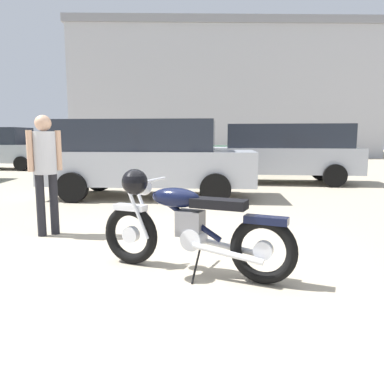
{
  "coord_description": "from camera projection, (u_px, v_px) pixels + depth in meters",
  "views": [
    {
      "loc": [
        0.59,
        -3.88,
        1.36
      ],
      "look_at": [
        0.33,
        0.71,
        0.7
      ],
      "focal_mm": 35.42,
      "sensor_mm": 36.0,
      "label": 1
    }
  ],
  "objects": [
    {
      "name": "industrial_building",
      "position": [
        219.0,
        99.0,
        31.0
      ],
      "size": [
        21.83,
        15.81,
        8.93
      ],
      "rotation": [
        0.0,
        0.0,
        0.08
      ],
      "color": "#B2B2B7",
      "rests_on": "ground_plane"
    },
    {
      "name": "white_estate_far",
      "position": [
        259.0,
        151.0,
        14.76
      ],
      "size": [
        4.32,
        2.17,
        1.67
      ],
      "rotation": [
        0.0,
        0.0,
        -0.08
      ],
      "color": "black",
      "rests_on": "ground_plane"
    },
    {
      "name": "bystander",
      "position": [
        45.0,
        162.0,
        5.18
      ],
      "size": [
        0.37,
        0.32,
        1.66
      ],
      "rotation": [
        0.0,
        0.0,
        5.4
      ],
      "color": "black",
      "rests_on": "ground_plane"
    },
    {
      "name": "ground_plane",
      "position": [
        158.0,
        265.0,
        4.06
      ],
      "size": [
        80.0,
        80.0,
        0.0
      ],
      "primitive_type": "plane",
      "color": "tan"
    },
    {
      "name": "red_hatchback_near",
      "position": [
        3.0,
        148.0,
        16.31
      ],
      "size": [
        3.97,
        1.97,
        1.78
      ],
      "rotation": [
        0.0,
        0.0,
        -0.05
      ],
      "color": "black",
      "rests_on": "ground_plane"
    },
    {
      "name": "blue_hatchback_right",
      "position": [
        280.0,
        152.0,
        11.33
      ],
      "size": [
        4.81,
        2.22,
        1.74
      ],
      "rotation": [
        0.0,
        0.0,
        3.07
      ],
      "color": "black",
      "rests_on": "ground_plane"
    },
    {
      "name": "pale_sedan_back",
      "position": [
        146.0,
        156.0,
        8.62
      ],
      "size": [
        4.74,
        2.04,
        1.74
      ],
      "rotation": [
        0.0,
        0.0,
        -0.02
      ],
      "color": "black",
      "rests_on": "ground_plane"
    },
    {
      "name": "vintage_motorcycle",
      "position": [
        186.0,
        225.0,
        3.77
      ],
      "size": [
        1.99,
        0.87,
        1.07
      ],
      "rotation": [
        0.0,
        0.0,
        2.79
      ],
      "color": "black",
      "rests_on": "ground_plane"
    }
  ]
}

